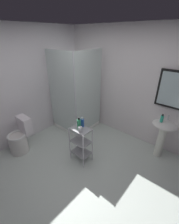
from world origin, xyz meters
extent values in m
cube|color=silver|center=(0.00, 0.00, -0.01)|extent=(4.20, 4.20, 0.02)
cube|color=white|center=(0.00, 1.85, 1.25)|extent=(4.20, 0.10, 2.50)
cube|color=black|center=(0.78, 1.78, 1.37)|extent=(0.56, 0.03, 0.72)
cube|color=silver|center=(0.78, 1.76, 1.37)|extent=(0.48, 0.01, 0.64)
cube|color=white|center=(-1.85, 0.00, 1.25)|extent=(0.10, 4.20, 2.50)
cube|color=white|center=(-1.31, 1.28, 0.05)|extent=(0.90, 0.90, 0.10)
cube|color=silver|center=(-1.31, 0.83, 1.05)|extent=(0.90, 0.02, 1.90)
cube|color=silver|center=(-0.86, 1.28, 1.05)|extent=(0.02, 0.90, 1.90)
cylinder|color=silver|center=(-0.86, 0.83, 1.05)|extent=(0.04, 0.04, 1.90)
cylinder|color=silver|center=(-1.31, 1.28, 0.10)|extent=(0.08, 0.08, 0.00)
cylinder|color=white|center=(0.84, 1.52, 0.34)|extent=(0.15, 0.15, 0.68)
ellipsoid|color=white|center=(0.84, 1.52, 0.75)|extent=(0.46, 0.37, 0.13)
cylinder|color=silver|center=(0.84, 1.64, 0.86)|extent=(0.03, 0.03, 0.10)
cylinder|color=white|center=(-1.48, -0.31, 0.20)|extent=(0.37, 0.37, 0.40)
torus|color=white|center=(-1.48, -0.31, 0.42)|extent=(0.37, 0.37, 0.04)
cube|color=white|center=(-1.48, -0.10, 0.58)|extent=(0.35, 0.17, 0.36)
cylinder|color=silver|center=(-0.48, 0.26, 0.37)|extent=(0.02, 0.02, 0.74)
cylinder|color=silver|center=(-0.12, 0.26, 0.37)|extent=(0.02, 0.02, 0.74)
cylinder|color=silver|center=(-0.48, 0.52, 0.37)|extent=(0.02, 0.02, 0.74)
cylinder|color=silver|center=(-0.12, 0.52, 0.37)|extent=(0.02, 0.02, 0.74)
cube|color=#99999E|center=(-0.30, 0.39, 0.18)|extent=(0.36, 0.26, 0.02)
cube|color=#99999E|center=(-0.30, 0.39, 0.45)|extent=(0.36, 0.26, 0.02)
cube|color=#99999E|center=(-0.30, 0.39, 0.73)|extent=(0.36, 0.26, 0.02)
cylinder|color=#2DBC99|center=(0.77, 1.48, 0.87)|extent=(0.06, 0.06, 0.13)
cylinder|color=black|center=(0.77, 1.48, 0.95)|extent=(0.03, 0.03, 0.03)
cylinder|color=#2D9660|center=(-0.32, 0.38, 0.84)|extent=(0.07, 0.07, 0.19)
cylinder|color=black|center=(-0.32, 0.38, 0.95)|extent=(0.04, 0.04, 0.05)
cylinder|color=blue|center=(-0.33, 0.47, 0.82)|extent=(0.06, 0.06, 0.16)
cylinder|color=white|center=(-0.33, 0.47, 0.92)|extent=(0.04, 0.04, 0.04)
cylinder|color=silver|center=(-0.24, 0.33, 0.79)|extent=(0.07, 0.07, 0.09)
camera|label=1|loc=(1.34, -1.27, 2.30)|focal=24.33mm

